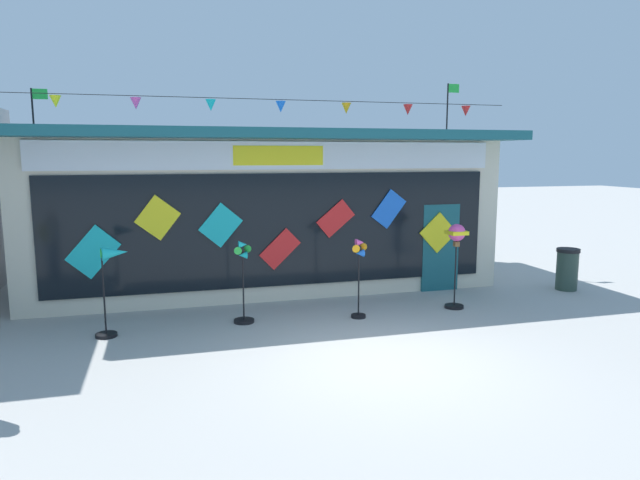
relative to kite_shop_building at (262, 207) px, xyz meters
name	(u,v)px	position (x,y,z in m)	size (l,w,h in m)	color
ground_plane	(381,360)	(0.79, -5.92, -1.84)	(80.00, 80.00, 0.00)	#ADAAA5
kite_shop_building	(262,207)	(0.00, 0.00, 0.00)	(10.85, 5.14, 4.96)	beige
wind_spinner_far_left	(112,274)	(-3.23, -3.61, -0.75)	(0.63, 0.37, 1.58)	black
wind_spinner_left	(243,280)	(-0.96, -3.44, -1.02)	(0.38, 0.38, 1.56)	black
wind_spinner_center_left	(359,266)	(1.21, -3.72, -0.83)	(0.35, 0.28, 1.55)	black
wind_spinner_center_right	(456,244)	(3.34, -3.56, -0.52)	(0.39, 0.39, 1.74)	black
trash_bin	(567,269)	(6.65, -2.84, -1.35)	(0.52, 0.52, 0.97)	#2D4238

